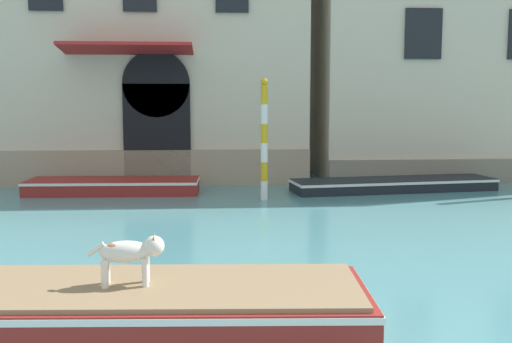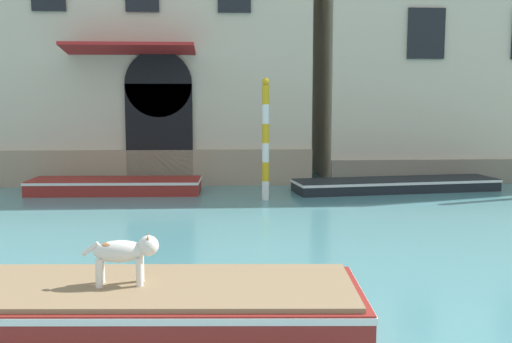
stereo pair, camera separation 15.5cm
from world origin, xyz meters
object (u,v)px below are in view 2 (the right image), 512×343
Objects in this scene: dog_on_deck at (125,252)px; mooring_pole_0 at (266,139)px; boat_moored_far at (396,184)px; boat_foreground at (89,304)px; boat_moored_near_palazzo at (116,186)px.

mooring_pole_0 is at bearing 72.47° from dog_on_deck.
mooring_pole_0 reaches higher than boat_moored_far.
boat_moored_near_palazzo is (-1.55, 10.92, -0.07)m from boat_foreground.
boat_moored_near_palazzo is at bearing 171.77° from boat_moored_far.
boat_moored_far is (7.09, 10.88, -0.10)m from boat_foreground.
boat_foreground reaches higher than boat_moored_far.
boat_moored_near_palazzo is 1.51× the size of mooring_pole_0.
mooring_pole_0 is (-4.18, -1.45, 1.53)m from boat_moored_far.
boat_moored_near_palazzo is 4.94m from mooring_pole_0.
boat_moored_near_palazzo is at bearing 97.37° from dog_on_deck.
boat_foreground is 2.01× the size of mooring_pole_0.
mooring_pole_0 reaches higher than boat_moored_near_palazzo.
dog_on_deck is 0.14× the size of boat_moored_far.
mooring_pole_0 is at bearing -16.91° from boat_moored_near_palazzo.
dog_on_deck is 12.78m from boat_moored_far.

